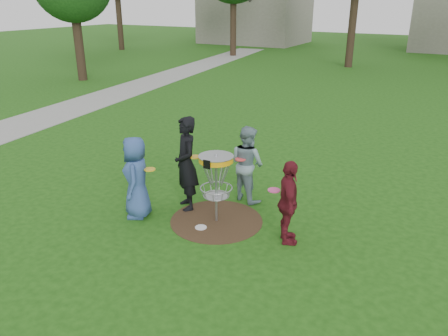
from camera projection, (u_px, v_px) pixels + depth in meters
The scene contains 10 objects.
ground at pixel (216, 221), 8.50m from camera, with size 100.00×100.00×0.00m, color #19470F.
dirt_patch at pixel (216, 220), 8.50m from camera, with size 1.80×1.80×0.01m, color #47331E.
concrete_path at pixel (114, 94), 19.56m from camera, with size 2.20×40.00×0.02m, color #9E9E99.
player_blue at pixel (136, 177), 8.42m from camera, with size 0.80×0.52×1.63m, color #304B84.
player_black at pixel (186, 164), 8.70m from camera, with size 0.70×0.46×1.92m, color black.
player_grey at pixel (247, 164), 9.13m from camera, with size 0.79×0.62×1.62m, color gray.
player_maroon at pixel (288, 203), 7.50m from camera, with size 0.89×0.37×1.53m, color maroon.
disc_on_grass at pixel (201, 227), 8.23m from camera, with size 0.22×0.22×0.02m, color silver.
disc_golf_basket at pixel (216, 172), 8.13m from camera, with size 0.66×0.67×1.38m.
held_discs at pixel (214, 168), 8.29m from camera, with size 2.62×1.58×0.26m.
Camera 1 is at (3.83, -6.50, 4.05)m, focal length 35.00 mm.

